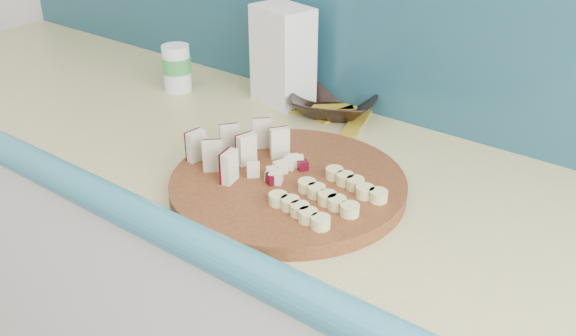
# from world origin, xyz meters

# --- Properties ---
(kitchen_counter) EXTENTS (2.20, 0.63, 0.91)m
(kitchen_counter) POSITION_xyz_m (0.10, 1.50, 0.46)
(kitchen_counter) COLOR white
(kitchen_counter) RESTS_ON ground
(cutting_board) EXTENTS (0.47, 0.47, 0.02)m
(cutting_board) POSITION_xyz_m (0.26, 1.40, 0.92)
(cutting_board) COLOR #42230E
(cutting_board) RESTS_ON kitchen_counter
(apple_wedges) EXTENTS (0.13, 0.17, 0.05)m
(apple_wedges) POSITION_xyz_m (0.15, 1.40, 0.96)
(apple_wedges) COLOR beige
(apple_wedges) RESTS_ON cutting_board
(apple_chunks) EXTENTS (0.06, 0.07, 0.02)m
(apple_chunks) POSITION_xyz_m (0.23, 1.41, 0.94)
(apple_chunks) COLOR beige
(apple_chunks) RESTS_ON cutting_board
(banana_slices) EXTENTS (0.15, 0.17, 0.02)m
(banana_slices) POSITION_xyz_m (0.35, 1.38, 0.94)
(banana_slices) COLOR #D4CC81
(banana_slices) RESTS_ON cutting_board
(brown_bowl) EXTENTS (0.24, 0.24, 0.05)m
(brown_bowl) POSITION_xyz_m (0.13, 1.73, 0.93)
(brown_bowl) COLOR black
(brown_bowl) RESTS_ON kitchen_counter
(flour_bag) EXTENTS (0.14, 0.11, 0.21)m
(flour_bag) POSITION_xyz_m (0.01, 1.71, 1.02)
(flour_bag) COLOR silver
(flour_bag) RESTS_ON kitchen_counter
(canister) EXTENTS (0.07, 0.07, 0.11)m
(canister) POSITION_xyz_m (-0.23, 1.62, 0.97)
(canister) COLOR white
(canister) RESTS_ON kitchen_counter
(banana_peel) EXTENTS (0.21, 0.18, 0.01)m
(banana_peel) POSITION_xyz_m (0.15, 1.72, 0.91)
(banana_peel) COLOR gold
(banana_peel) RESTS_ON kitchen_counter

